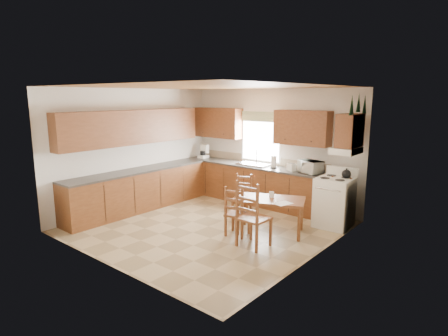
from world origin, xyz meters
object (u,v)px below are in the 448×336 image
Objects in this scene: chair_near_left at (237,211)px; dining_table at (270,216)px; chair_near_right at (254,214)px; chair_far_left at (242,196)px; chair_far_right at (338,204)px; microwave at (310,167)px; stove at (334,203)px.

dining_table is at bearing -141.61° from chair_near_left.
chair_far_left is (-1.12, 1.14, -0.13)m from chair_near_right.
chair_near_right is 1.17× the size of chair_far_right.
microwave is at bearing 23.93° from chair_far_left.
stove is at bearing 134.45° from chair_far_right.
dining_table is at bearing -43.54° from chair_far_left.
chair_near_left is at bearing -136.04° from chair_far_right.
chair_far_right reaches higher than dining_table.
stove is 1.07× the size of chair_far_left.
chair_near_left is (-1.16, -1.59, -0.01)m from stove.
stove is 0.14m from chair_far_right.
chair_near_right is at bearing -66.22° from chair_far_left.
chair_near_right is at bearing -103.34° from dining_table.
chair_far_left reaches higher than dining_table.
chair_far_right is (0.11, -0.09, 0.01)m from stove.
microwave is at bearing 63.72° from dining_table.
chair_far_right is (1.27, 1.50, 0.03)m from chair_near_left.
dining_table is 1.38× the size of chair_far_left.
chair_near_left is 0.81× the size of chair_near_right.
microwave is 1.58m from chair_far_left.
stove is at bearing 31.18° from dining_table.
chair_far_left is (-1.75, -0.68, -0.03)m from stove.
chair_far_right reaches higher than stove.
microwave is 2.22m from chair_near_right.
dining_table is 0.65m from chair_near_left.
chair_near_right reaches higher than stove.
chair_far_left is at bearing -161.31° from stove.
chair_near_right reaches higher than chair_far_left.
stove is at bearing 0.77° from chair_far_left.
chair_far_left is at bearing 133.15° from dining_table.
chair_far_left is 0.91× the size of chair_far_right.
chair_near_left is 0.59m from chair_near_right.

